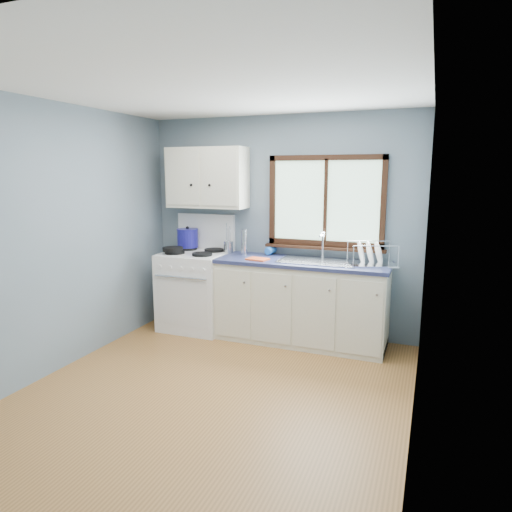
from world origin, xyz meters
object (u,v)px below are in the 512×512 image
(utensil_crock, at_px, (228,247))
(thermos, at_px, (244,242))
(dish_rack, at_px, (371,259))
(sink, at_px, (318,267))
(gas_range, at_px, (196,288))
(base_cabinets, at_px, (301,306))
(skillet, at_px, (173,249))
(stockpot, at_px, (188,238))

(utensil_crock, bearing_deg, thermos, -9.42)
(dish_rack, bearing_deg, sink, 163.81)
(gas_range, height_order, dish_rack, gas_range)
(base_cabinets, xyz_separation_m, thermos, (-0.72, 0.10, 0.66))
(skillet, bearing_deg, dish_rack, -11.43)
(sink, relative_size, dish_rack, 1.49)
(stockpot, bearing_deg, thermos, -2.39)
(gas_range, distance_m, stockpot, 0.63)
(gas_range, bearing_deg, base_cabinets, 0.82)
(base_cabinets, distance_m, stockpot, 1.63)
(sink, distance_m, skillet, 1.69)
(gas_range, distance_m, utensil_crock, 0.64)
(gas_range, xyz_separation_m, thermos, (0.58, 0.12, 0.58))
(skillet, bearing_deg, sink, -10.74)
(gas_range, bearing_deg, utensil_crock, 23.29)
(base_cabinets, height_order, utensil_crock, utensil_crock)
(base_cabinets, bearing_deg, thermos, 172.01)
(gas_range, height_order, thermos, gas_range)
(sink, height_order, dish_rack, sink)
(base_cabinets, height_order, thermos, thermos)
(thermos, bearing_deg, sink, -6.43)
(utensil_crock, xyz_separation_m, dish_rack, (1.67, -0.10, -0.01))
(utensil_crock, height_order, thermos, utensil_crock)
(stockpot, distance_m, thermos, 0.76)
(gas_range, height_order, base_cabinets, gas_range)
(base_cabinets, relative_size, thermos, 6.20)
(base_cabinets, relative_size, skillet, 4.92)
(utensil_crock, relative_size, dish_rack, 0.63)
(gas_range, bearing_deg, thermos, 11.66)
(base_cabinets, xyz_separation_m, skillet, (-1.49, -0.20, 0.57))
(skillet, distance_m, utensil_crock, 0.65)
(skillet, relative_size, dish_rack, 0.67)
(skillet, bearing_deg, thermos, 3.65)
(utensil_crock, relative_size, thermos, 1.19)
(gas_range, relative_size, base_cabinets, 0.74)
(dish_rack, bearing_deg, utensil_crock, 156.48)
(dish_rack, bearing_deg, thermos, 157.39)
(base_cabinets, bearing_deg, dish_rack, 2.86)
(skillet, bearing_deg, stockpot, 71.17)
(stockpot, bearing_deg, sink, -4.59)
(sink, bearing_deg, stockpot, 175.41)
(skillet, distance_m, dish_rack, 2.23)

